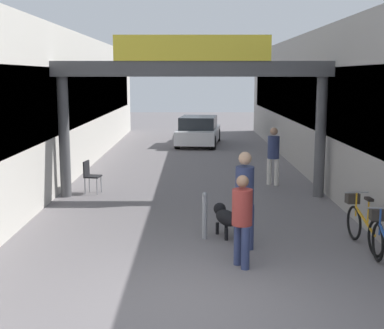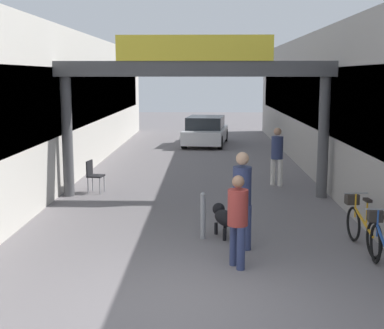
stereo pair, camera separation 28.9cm
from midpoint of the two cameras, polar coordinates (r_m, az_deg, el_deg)
ground_plane at (r=7.81m, az=0.32°, el=-14.47°), size 80.00×80.00×0.00m
storefront_left at (r=18.90m, az=-14.72°, el=6.38°), size 3.00×26.00×4.51m
storefront_right at (r=18.82m, az=16.81°, el=6.28°), size 3.00×26.00×4.51m
arcade_sign_gateway at (r=13.84m, az=0.88°, el=8.65°), size 7.40×0.47×4.18m
pedestrian_with_dog at (r=9.79m, az=6.19°, el=-3.10°), size 0.46×0.46×1.81m
pedestrian_companion at (r=8.88m, az=5.83°, el=-5.48°), size 0.46×0.46×1.56m
pedestrian_carrying_crate at (r=15.68m, az=9.58°, el=1.26°), size 0.47×0.47×1.69m
dog_on_leash at (r=10.70m, az=4.17°, el=-5.61°), size 0.57×0.88×0.62m
bicycle_blue_nearest at (r=9.37m, az=20.42°, el=-8.09°), size 0.46×1.69×0.98m
bicycle_orange_second at (r=10.51m, az=18.37°, el=-6.09°), size 0.46×1.69×0.98m
bollard_post_metal at (r=10.49m, az=1.96°, el=-5.43°), size 0.10×0.10×0.93m
cafe_chair_black_nearer at (r=14.78m, az=-9.96°, el=-0.93°), size 0.46×0.46×0.89m
parked_car_white at (r=24.72m, az=1.81°, el=3.58°), size 2.19×4.17×1.33m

